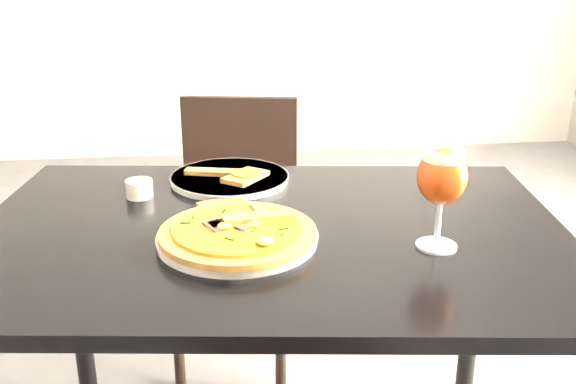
{
  "coord_description": "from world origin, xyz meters",
  "views": [
    {
      "loc": [
        -0.06,
        -1.22,
        1.27
      ],
      "look_at": [
        0.08,
        -0.05,
        0.83
      ],
      "focal_mm": 40.0,
      "sensor_mm": 36.0,
      "label": 1
    }
  ],
  "objects": [
    {
      "name": "pizza",
      "position": [
        -0.02,
        -0.11,
        0.78
      ],
      "size": [
        0.3,
        0.3,
        0.03
      ],
      "rotation": [
        0.0,
        0.0,
        -0.16
      ],
      "color": "brown",
      "rests_on": "plate_main"
    },
    {
      "name": "crust_scraps",
      "position": [
        -0.02,
        0.24,
        0.77
      ],
      "size": [
        0.21,
        0.14,
        0.02
      ],
      "rotation": [
        0.0,
        0.0,
        0.2
      ],
      "color": "brown",
      "rests_on": "plate_second"
    },
    {
      "name": "sauce_cup",
      "position": [
        -0.23,
        0.17,
        0.77
      ],
      "size": [
        0.06,
        0.06,
        0.04
      ],
      "color": "beige",
      "rests_on": "dining_table"
    },
    {
      "name": "dining_table",
      "position": [
        0.04,
        -0.03,
        0.66
      ],
      "size": [
        1.29,
        0.95,
        0.75
      ],
      "rotation": [
        0.0,
        0.0,
        -0.13
      ],
      "color": "black",
      "rests_on": "ground"
    },
    {
      "name": "loose_crust",
      "position": [
        -0.05,
        0.11,
        0.75
      ],
      "size": [
        0.11,
        0.06,
        0.01
      ],
      "primitive_type": "cube",
      "rotation": [
        0.0,
        0.0,
        0.37
      ],
      "color": "brown",
      "rests_on": "dining_table"
    },
    {
      "name": "plate_main",
      "position": [
        -0.02,
        -0.1,
        0.76
      ],
      "size": [
        0.35,
        0.35,
        0.02
      ],
      "primitive_type": "cylinder",
      "rotation": [
        0.0,
        0.0,
        0.15
      ],
      "color": "silver",
      "rests_on": "dining_table"
    },
    {
      "name": "beer_glass",
      "position": [
        0.35,
        -0.17,
        0.89
      ],
      "size": [
        0.09,
        0.09,
        0.19
      ],
      "color": "silver",
      "rests_on": "dining_table"
    },
    {
      "name": "chair_far",
      "position": [
        0.0,
        0.68,
        0.47
      ],
      "size": [
        0.46,
        0.46,
        0.85
      ],
      "rotation": [
        0.0,
        0.0,
        -0.19
      ],
      "color": "black",
      "rests_on": "ground"
    },
    {
      "name": "plate_second",
      "position": [
        -0.03,
        0.26,
        0.76
      ],
      "size": [
        0.33,
        0.33,
        0.02
      ],
      "primitive_type": "cylinder",
      "rotation": [
        0.0,
        0.0,
        -0.19
      ],
      "color": "silver",
      "rests_on": "dining_table"
    }
  ]
}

